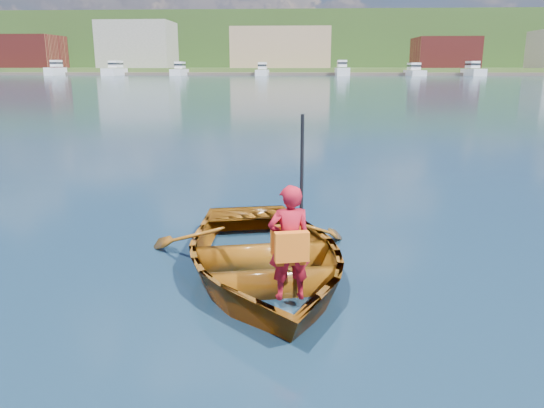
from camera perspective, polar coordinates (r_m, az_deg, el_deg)
The scene contains 8 objects.
ground at distance 6.49m, azimuth -13.20°, elevation -7.72°, with size 600.00×600.00×0.00m.
rowboat at distance 6.31m, azimuth -1.04°, elevation -5.55°, with size 3.51×4.35×0.80m.
child_paddler at distance 5.35m, azimuth 1.91°, elevation -4.19°, with size 0.49×0.40×1.87m.
shoreline at distance 242.50m, azimuth 2.91°, elevation 16.42°, with size 400.00×140.00×22.00m.
dock at distance 153.95m, azimuth 0.40°, elevation 13.82°, with size 160.01×4.45×0.80m.
waterfront_buildings at distance 171.10m, azimuth 0.02°, elevation 16.35°, with size 202.00×16.00×14.00m.
marina_yachts at distance 149.10m, azimuth 4.37°, elevation 14.12°, with size 142.84×13.24×4.41m.
hillside_trees at distance 246.93m, azimuth 12.57°, elevation 17.89°, with size 225.71×84.97×26.02m.
Camera 1 is at (1.79, -5.75, 2.42)m, focal length 35.00 mm.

